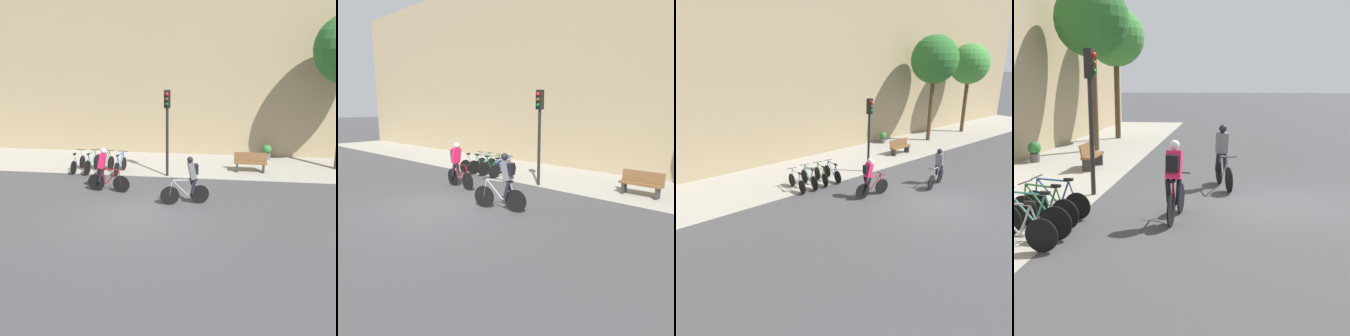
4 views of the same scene
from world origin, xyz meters
TOP-DOWN VIEW (x-y plane):
  - ground at (0.00, 0.00)m, footprint 200.00×200.00m
  - kerb_strip at (0.00, 6.75)m, footprint 44.00×4.50m
  - building_facade at (0.00, 9.30)m, footprint 44.00×0.60m
  - cyclist_pink at (-1.74, 2.29)m, footprint 1.74×0.47m
  - cyclist_grey at (1.74, 1.33)m, footprint 1.76×0.63m
  - parked_bike_0 at (-3.78, 4.93)m, footprint 0.46×1.65m
  - parked_bike_1 at (-3.11, 4.93)m, footprint 0.46×1.72m
  - parked_bike_2 at (-2.43, 4.93)m, footprint 0.49×1.60m
  - parked_bike_3 at (-1.76, 4.93)m, footprint 0.46×1.62m
  - traffic_light_pole at (0.44, 4.73)m, footprint 0.26×0.30m
  - bench at (4.17, 5.91)m, footprint 1.50×0.44m
  - street_tree_0 at (8.28, 6.94)m, footprint 3.13×3.13m
  - street_tree_1 at (12.59, 7.00)m, footprint 2.94×2.94m
  - potted_plant at (5.13, 8.37)m, footprint 0.48×0.48m

SIDE VIEW (x-z plane):
  - ground at x=0.00m, z-range 0.00..0.00m
  - kerb_strip at x=0.00m, z-range 0.00..0.01m
  - parked_bike_3 at x=-1.76m, z-range -0.09..0.85m
  - parked_bike_0 at x=-3.78m, z-range -0.09..0.86m
  - parked_bike_2 at x=-2.43m, z-range -0.09..0.87m
  - parked_bike_1 at x=-3.11m, z-range -0.08..0.88m
  - potted_plant at x=5.13m, z-range 0.05..0.83m
  - bench at x=4.17m, z-range 0.02..0.91m
  - cyclist_grey at x=1.74m, z-range 0.05..1.84m
  - cyclist_pink at x=-1.74m, z-range 0.05..1.84m
  - traffic_light_pole at x=0.44m, z-range 0.73..4.55m
  - street_tree_1 at x=12.59m, z-range 1.80..8.42m
  - building_facade at x=0.00m, z-range 0.00..10.81m
  - street_tree_0 at x=8.28m, z-range 1.94..9.02m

